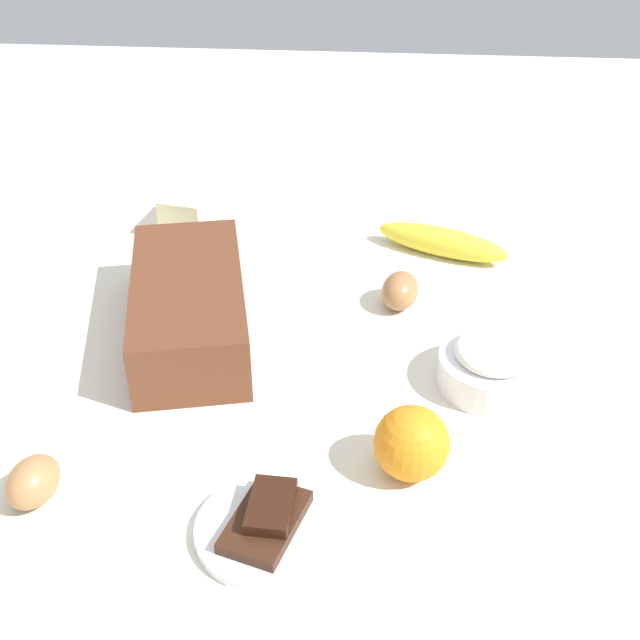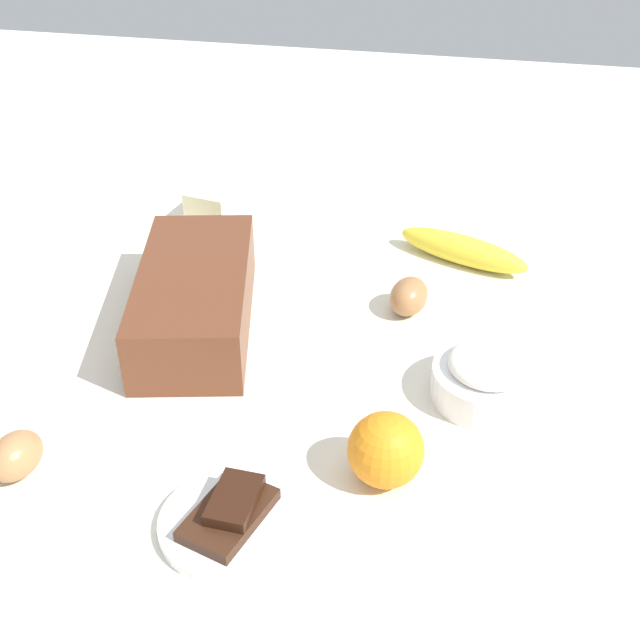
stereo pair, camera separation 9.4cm
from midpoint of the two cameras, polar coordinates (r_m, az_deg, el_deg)
name	(u,v)px [view 1 (the left image)]	position (r m, az deg, el deg)	size (l,w,h in m)	color
ground_plane	(320,354)	(0.97, -2.78, -2.52)	(2.40, 2.40, 0.02)	silver
loaf_pan	(189,305)	(0.99, -11.94, 0.95)	(0.30, 0.19, 0.08)	brown
flour_bowl	(493,364)	(0.91, 9.17, -3.18)	(0.12, 0.12, 0.06)	white
banana	(442,242)	(1.15, 6.29, 5.43)	(0.19, 0.04, 0.04)	yellow
orange_fruit	(412,443)	(0.79, 3.04, -8.81)	(0.07, 0.07, 0.07)	orange
butter_block	(190,211)	(1.23, -11.32, 7.49)	(0.09, 0.06, 0.06)	#F4EDB2
egg_near_butter	(400,291)	(1.03, 3.05, 1.98)	(0.05, 0.05, 0.06)	#A06B41
egg_beside_bowl	(33,482)	(0.83, -22.73, -10.61)	(0.04, 0.04, 0.06)	#AD7546
chocolate_plate	(267,525)	(0.76, -7.48, -14.31)	(0.13, 0.13, 0.03)	white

